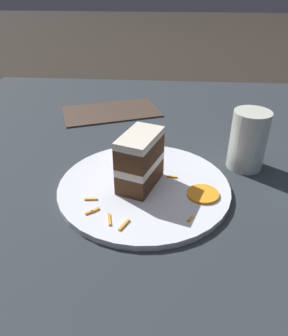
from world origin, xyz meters
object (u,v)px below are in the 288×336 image
orange_garnish (203,194)px  menu_card (111,112)px  drinking_glass (247,144)px  cream_dollop (125,148)px  plate (144,187)px  cake_slice (140,160)px

orange_garnish → menu_card: 0.44m
drinking_glass → cream_dollop: bearing=-90.4°
plate → orange_garnish: bearing=76.4°
plate → cream_dollop: size_ratio=5.79×
cream_dollop → drinking_glass: 0.24m
orange_garnish → drinking_glass: 0.15m
cream_dollop → drinking_glass: drinking_glass is taller
orange_garnish → menu_card: orange_garnish is taller
cream_dollop → orange_garnish: size_ratio=0.97×
cream_dollop → plate: bearing=25.1°
menu_card → orange_garnish: bearing=8.5°
cream_dollop → menu_card: size_ratio=0.20×
cake_slice → menu_card: size_ratio=0.41×
orange_garnish → plate: bearing=-103.6°
menu_card → plate: bearing=-3.0°
drinking_glass → menu_card: bearing=-130.1°
cake_slice → plate: bearing=13.0°
drinking_glass → orange_garnish: bearing=-36.9°
plate → cake_slice: (-0.00, -0.01, 0.05)m
plate → menu_card: bearing=-161.6°
cream_dollop → menu_card: 0.27m
plate → menu_card: size_ratio=1.19×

